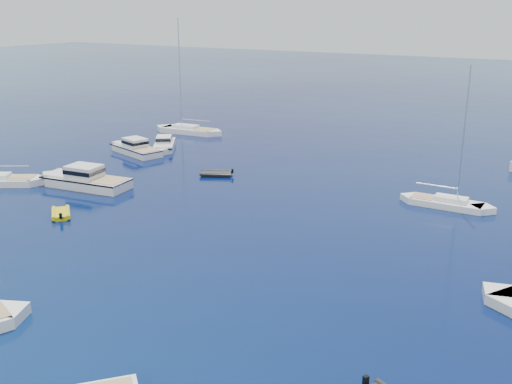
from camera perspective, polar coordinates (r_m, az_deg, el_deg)
motor_cruiser_centre at (r=61.56m, az=-15.88°, el=0.49°), size 10.79×4.44×2.75m
motor_cruiser_far_l at (r=74.22m, az=-11.31°, el=3.60°), size 9.47×5.32×2.38m
motor_cruiser_horizon at (r=75.80m, az=-8.61°, el=4.02°), size 6.31×7.76×2.04m
sailboat_centre at (r=55.89m, az=17.43°, el=-1.32°), size 8.72×2.30×12.81m
sailboat_far_l at (r=85.00m, az=-6.35°, el=5.53°), size 11.08×3.87×15.96m
tender_yellow at (r=53.59m, az=-17.84°, el=-2.14°), size 3.56×3.44×0.95m
tender_grey_far at (r=63.25m, az=-3.76°, el=1.56°), size 3.91×3.20×0.95m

